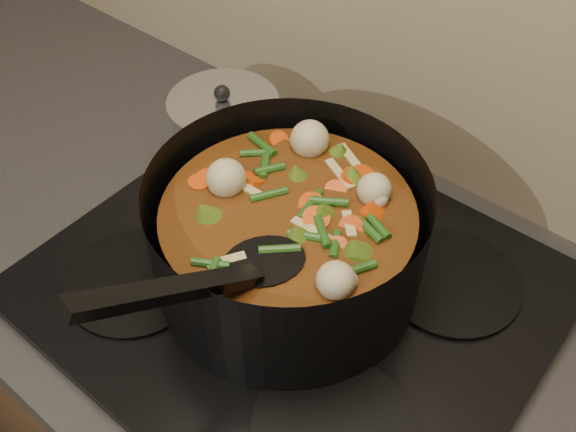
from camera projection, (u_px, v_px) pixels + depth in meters
The scene contains 3 objects.
stovetop at pixel (293, 286), 0.84m from camera, with size 0.62×0.54×0.03m.
stockpot at pixel (288, 239), 0.79m from camera, with size 0.43×0.51×0.25m.
saucepan at pixel (225, 130), 0.97m from camera, with size 0.16×0.16×0.13m.
Camera 1 is at (0.32, 1.53, 1.59)m, focal length 40.00 mm.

